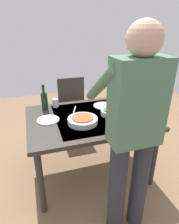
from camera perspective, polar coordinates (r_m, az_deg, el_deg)
ground_plane at (r=2.52m, az=0.00°, el=-16.58°), size 6.00×6.00×0.00m
dining_table at (r=2.14m, az=0.00°, el=-3.13°), size 1.32×0.96×0.74m
chair_near at (r=2.95m, az=-4.84°, el=2.12°), size 0.40×0.40×0.91m
person_server at (r=1.43m, az=12.59°, el=-5.22°), size 0.42×0.61×1.69m
wine_bottle at (r=2.28m, az=-13.04°, el=3.24°), size 0.07×0.07×0.30m
wine_glass_left at (r=2.56m, az=10.21°, el=5.75°), size 0.07×0.07×0.15m
water_cup_near_left at (r=2.38m, az=8.70°, el=2.79°), size 0.07×0.07×0.09m
water_cup_near_right at (r=2.13m, az=13.63°, el=-0.21°), size 0.07×0.07×0.09m
water_cup_far_left at (r=2.35m, az=-9.92°, el=2.62°), size 0.07×0.07×0.10m
serving_bowl_pasta at (r=1.95m, az=-2.02°, el=-2.39°), size 0.30×0.30×0.07m
side_bowl_salad at (r=2.13m, az=5.72°, el=-0.01°), size 0.18×0.18×0.07m
dinner_plate_near at (r=2.06m, az=-12.01°, el=-2.28°), size 0.23×0.23×0.01m
dinner_plate_far at (r=2.36m, az=4.00°, el=1.86°), size 0.23×0.23×0.01m
table_knife at (r=1.93m, az=11.59°, el=-4.28°), size 0.04×0.20×0.00m
table_fork at (r=2.27m, az=-4.37°, el=0.76°), size 0.08×0.17×0.00m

